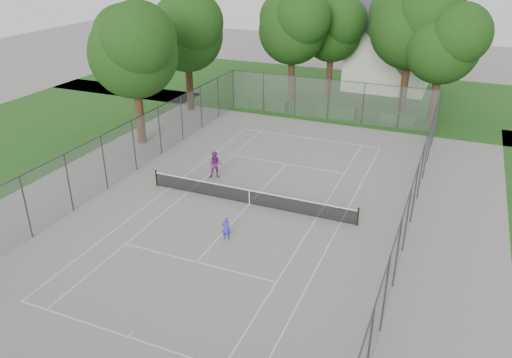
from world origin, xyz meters
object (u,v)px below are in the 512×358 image
at_px(house, 389,49).
at_px(tennis_net, 249,196).
at_px(girl_player, 226,229).
at_px(woman_player, 215,165).

bearing_deg(house, tennis_net, -95.63).
xyz_separation_m(tennis_net, girl_player, (0.43, -3.99, 0.13)).
distance_m(house, woman_player, 27.83).
bearing_deg(tennis_net, girl_player, -83.79).
bearing_deg(girl_player, house, -109.68).
bearing_deg(girl_player, woman_player, -74.40).
distance_m(tennis_net, house, 29.79).
xyz_separation_m(girl_player, woman_player, (-3.93, 6.52, 0.27)).
bearing_deg(house, girl_player, -94.22).
height_order(house, woman_player, house).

